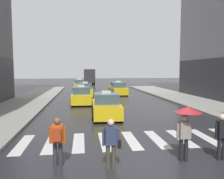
{
  "coord_description": "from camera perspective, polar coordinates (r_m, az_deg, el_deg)",
  "views": [
    {
      "loc": [
        -2.8,
        -7.04,
        3.22
      ],
      "look_at": [
        -0.85,
        8.0,
        1.91
      ],
      "focal_mm": 36.58,
      "sensor_mm": 36.0,
      "label": 1
    }
  ],
  "objects": [
    {
      "name": "ground_plane",
      "position": [
        8.23,
        13.86,
        -18.22
      ],
      "size": [
        160.0,
        160.0,
        0.0
      ],
      "primitive_type": "plane",
      "color": "#26262B"
    },
    {
      "name": "pedestrian_with_umbrella",
      "position": [
        8.43,
        18.14,
        -6.96
      ],
      "size": [
        0.96,
        0.96,
        1.94
      ],
      "color": "black",
      "rests_on": "ground"
    },
    {
      "name": "box_truck",
      "position": [
        51.7,
        -5.74,
        3.4
      ],
      "size": [
        2.45,
        7.6,
        3.35
      ],
      "color": "#2D2D2D",
      "rests_on": "ground"
    },
    {
      "name": "taxi_fifth",
      "position": [
        38.15,
        -8.11,
        1.15
      ],
      "size": [
        2.04,
        4.59,
        1.8
      ],
      "color": "gold",
      "rests_on": "ground"
    },
    {
      "name": "taxi_third",
      "position": [
        27.77,
        -6.7,
        -0.24
      ],
      "size": [
        2.0,
        4.57,
        1.8
      ],
      "color": "yellow",
      "rests_on": "ground"
    },
    {
      "name": "crosswalk_markings",
      "position": [
        10.91,
        8.02,
        -12.25
      ],
      "size": [
        11.3,
        2.8,
        0.01
      ],
      "color": "silver",
      "rests_on": "ground"
    },
    {
      "name": "taxi_second",
      "position": [
        21.98,
        -7.65,
        -1.62
      ],
      "size": [
        1.94,
        4.54,
        1.8
      ],
      "color": "yellow",
      "rests_on": "ground"
    },
    {
      "name": "pedestrian_with_backpack",
      "position": [
        7.89,
        -13.5,
        -11.75
      ],
      "size": [
        0.55,
        0.43,
        1.65
      ],
      "color": "#333338",
      "rests_on": "ground"
    },
    {
      "name": "taxi_fourth",
      "position": [
        29.57,
        1.5,
        0.1
      ],
      "size": [
        2.06,
        4.6,
        1.8
      ],
      "color": "yellow",
      "rests_on": "ground"
    },
    {
      "name": "pedestrian_plain_coat",
      "position": [
        9.14,
        25.82,
        -10.01
      ],
      "size": [
        0.55,
        0.24,
        1.65
      ],
      "color": "black",
      "rests_on": "ground"
    },
    {
      "name": "taxi_lead",
      "position": [
        15.73,
        -1.53,
        -4.18
      ],
      "size": [
        2.01,
        4.58,
        1.8
      ],
      "color": "yellow",
      "rests_on": "ground"
    },
    {
      "name": "pedestrian_with_handbag",
      "position": [
        7.52,
        -0.21,
        -12.76
      ],
      "size": [
        0.6,
        0.24,
        1.65
      ],
      "color": "#473D33",
      "rests_on": "ground"
    }
  ]
}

